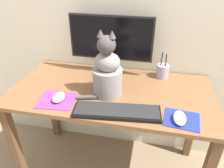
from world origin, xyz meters
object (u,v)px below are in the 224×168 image
at_px(keyboard, 117,111).
at_px(cat, 107,72).
at_px(computer_mouse_right, 180,118).
at_px(computer_mouse_left, 59,97).
at_px(pen_cup, 162,71).
at_px(monitor, 111,42).

bearing_deg(keyboard, cat, 111.68).
height_order(computer_mouse_right, cat, cat).
distance_m(computer_mouse_left, cat, 0.31).
xyz_separation_m(computer_mouse_right, cat, (-0.41, 0.17, 0.13)).
relative_size(computer_mouse_left, cat, 0.25).
bearing_deg(computer_mouse_right, pen_cup, 101.71).
height_order(cat, pen_cup, cat).
bearing_deg(keyboard, monitor, 99.86).
bearing_deg(computer_mouse_right, monitor, 135.61).
relative_size(monitor, computer_mouse_right, 4.86).
relative_size(monitor, cat, 1.40).
xyz_separation_m(monitor, keyboard, (0.13, -0.44, -0.22)).
height_order(monitor, cat, monitor).
xyz_separation_m(monitor, pen_cup, (0.35, 0.01, -0.19)).
relative_size(monitor, keyboard, 1.17).
bearing_deg(keyboard, computer_mouse_left, 166.88).
bearing_deg(pen_cup, keyboard, -116.59).
height_order(computer_mouse_left, computer_mouse_right, computer_mouse_left).
height_order(computer_mouse_right, pen_cup, pen_cup).
bearing_deg(cat, computer_mouse_left, -147.59).
bearing_deg(computer_mouse_right, keyboard, 179.97).
bearing_deg(computer_mouse_left, keyboard, -6.83).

